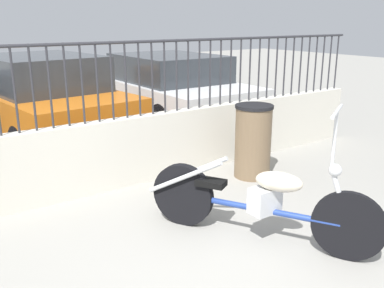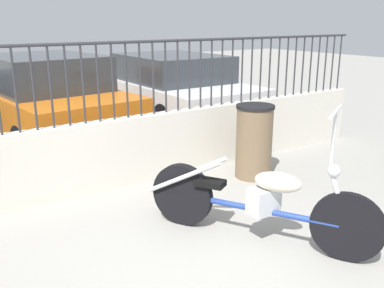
{
  "view_description": "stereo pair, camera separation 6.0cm",
  "coord_description": "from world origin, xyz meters",
  "px_view_note": "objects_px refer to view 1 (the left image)",
  "views": [
    {
      "loc": [
        -1.81,
        -2.2,
        2.0
      ],
      "look_at": [
        0.73,
        1.42,
        0.7
      ],
      "focal_mm": 40.0,
      "sensor_mm": 36.0,
      "label": 1
    },
    {
      "loc": [
        -1.76,
        -2.23,
        2.0
      ],
      "look_at": [
        0.73,
        1.42,
        0.7
      ],
      "focal_mm": 40.0,
      "sensor_mm": 36.0,
      "label": 2
    }
  ],
  "objects_px": {
    "trash_bin": "(253,141)",
    "car_orange": "(40,100)",
    "motorcycle_blue": "(249,198)",
    "car_white": "(165,87)"
  },
  "relations": [
    {
      "from": "car_white",
      "to": "car_orange",
      "type": "bearing_deg",
      "value": 95.98
    },
    {
      "from": "trash_bin",
      "to": "car_white",
      "type": "xyz_separation_m",
      "value": [
        0.8,
        3.46,
        0.19
      ]
    },
    {
      "from": "motorcycle_blue",
      "to": "car_white",
      "type": "xyz_separation_m",
      "value": [
        1.96,
        4.67,
        0.27
      ]
    },
    {
      "from": "motorcycle_blue",
      "to": "trash_bin",
      "type": "relative_size",
      "value": 2.08
    },
    {
      "from": "motorcycle_blue",
      "to": "car_orange",
      "type": "height_order",
      "value": "car_orange"
    },
    {
      "from": "motorcycle_blue",
      "to": "trash_bin",
      "type": "bearing_deg",
      "value": 106.67
    },
    {
      "from": "trash_bin",
      "to": "car_orange",
      "type": "distance_m",
      "value": 3.67
    },
    {
      "from": "motorcycle_blue",
      "to": "car_orange",
      "type": "relative_size",
      "value": 0.47
    },
    {
      "from": "trash_bin",
      "to": "car_white",
      "type": "relative_size",
      "value": 0.21
    },
    {
      "from": "motorcycle_blue",
      "to": "car_white",
      "type": "height_order",
      "value": "car_white"
    }
  ]
}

